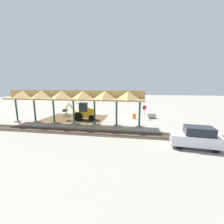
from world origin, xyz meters
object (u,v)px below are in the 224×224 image
stop_sign (144,109)px  concrete_pipe (152,116)px  backhoe (84,112)px  traffic_barrel (134,116)px  distant_parked_car (196,137)px

stop_sign → concrete_pipe: bearing=-151.1°
backhoe → traffic_barrel: (-7.95, -2.13, -0.82)m
stop_sign → distant_parked_car: (-4.10, 10.99, -0.66)m
distant_parked_car → traffic_barrel: 12.25m
stop_sign → backhoe: size_ratio=0.44×
concrete_pipe → distant_parked_car: distant_parked_car is taller
distant_parked_car → stop_sign: bearing=-69.5°
concrete_pipe → distant_parked_car: size_ratio=0.29×
concrete_pipe → backhoe: bearing=15.5°
distant_parked_car → traffic_barrel: (5.73, -10.81, -0.53)m
backhoe → distant_parked_car: bearing=147.6°
concrete_pipe → traffic_barrel: size_ratio=1.38×
backhoe → concrete_pipe: backhoe is taller
backhoe → distant_parked_car: size_ratio=1.19×
traffic_barrel → stop_sign: bearing=-173.7°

